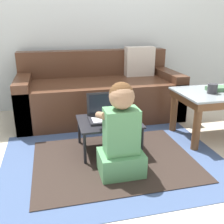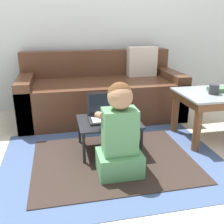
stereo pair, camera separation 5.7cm
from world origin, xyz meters
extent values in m
plane|color=beige|center=(0.00, 0.00, 0.00)|extent=(16.00, 16.00, 0.00)
cube|color=silver|center=(0.00, 1.51, 1.25)|extent=(9.00, 0.06, 2.50)
cube|color=#3D517A|center=(-0.08, -0.10, 0.00)|extent=(1.83, 1.37, 0.01)
cube|color=#2D231E|center=(-0.08, -0.10, 0.01)|extent=(1.32, 0.99, 0.00)
cube|color=#4C2D1E|center=(0.01, 1.00, 0.22)|extent=(1.86, 0.86, 0.45)
cube|color=#4C2D1E|center=(0.01, 1.33, 0.60)|extent=(1.86, 0.19, 0.32)
cube|color=#4C2D1E|center=(-0.84, 1.00, 0.27)|extent=(0.16, 0.86, 0.53)
cube|color=#4C2D1E|center=(0.86, 1.00, 0.27)|extent=(0.16, 0.86, 0.53)
cube|color=beige|center=(0.56, 1.17, 0.63)|extent=(0.36, 0.14, 0.36)
cube|color=gray|center=(1.03, 0.16, 0.46)|extent=(0.80, 0.56, 0.02)
cube|color=brown|center=(1.03, 0.16, 0.41)|extent=(0.77, 0.54, 0.07)
cylinder|color=brown|center=(0.68, -0.07, 0.22)|extent=(0.07, 0.07, 0.45)
cylinder|color=brown|center=(0.68, 0.38, 0.22)|extent=(0.07, 0.07, 0.45)
cube|color=black|center=(-0.08, 0.10, 0.28)|extent=(0.53, 0.43, 0.02)
cylinder|color=black|center=(-0.32, -0.09, 0.14)|extent=(0.02, 0.02, 0.27)
cylinder|color=black|center=(0.16, -0.09, 0.14)|extent=(0.02, 0.02, 0.27)
cylinder|color=black|center=(-0.32, 0.29, 0.14)|extent=(0.02, 0.02, 0.27)
cylinder|color=black|center=(0.16, 0.29, 0.14)|extent=(0.02, 0.02, 0.27)
cube|color=#232328|center=(-0.10, 0.11, 0.30)|extent=(0.30, 0.22, 0.02)
cube|color=silver|center=(-0.10, 0.09, 0.31)|extent=(0.25, 0.13, 0.00)
cube|color=#232328|center=(-0.10, 0.22, 0.41)|extent=(0.30, 0.01, 0.21)
cube|color=black|center=(-0.10, 0.21, 0.41)|extent=(0.26, 0.00, 0.17)
ellipsoid|color=silver|center=(0.13, 0.05, 0.31)|extent=(0.07, 0.11, 0.04)
cube|color=#518E5B|center=(-0.08, -0.29, 0.09)|extent=(0.33, 0.26, 0.18)
cube|color=#518E5B|center=(-0.08, -0.29, 0.35)|extent=(0.25, 0.17, 0.34)
sphere|color=#9E7556|center=(-0.08, -0.29, 0.62)|extent=(0.18, 0.18, 0.18)
sphere|color=brown|center=(-0.08, -0.28, 0.63)|extent=(0.17, 0.17, 0.17)
cylinder|color=#9E7556|center=(-0.19, -0.16, 0.44)|extent=(0.06, 0.29, 0.14)
cylinder|color=#9E7556|center=(0.04, -0.16, 0.44)|extent=(0.06, 0.29, 0.14)
cylinder|color=#2D2D33|center=(0.92, 0.11, 0.51)|extent=(0.09, 0.09, 0.09)
cube|color=#47704C|center=(1.04, 0.19, 0.49)|extent=(0.22, 0.12, 0.04)
camera|label=1|loc=(-0.55, -1.98, 1.12)|focal=42.00mm
camera|label=2|loc=(-0.50, -1.99, 1.12)|focal=42.00mm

